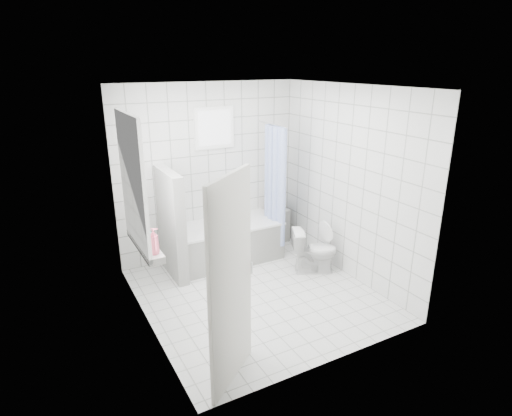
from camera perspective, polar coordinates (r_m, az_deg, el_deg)
ground at (r=5.65m, az=0.15°, el=-11.43°), size 3.00×3.00×0.00m
ceiling at (r=4.88m, az=0.18°, el=15.92°), size 3.00×3.00×0.00m
wall_back at (r=6.42m, az=-6.31°, el=4.80°), size 2.80×0.02×2.60m
wall_front at (r=3.95m, az=10.72°, el=-4.61°), size 2.80×0.02×2.60m
wall_left at (r=4.65m, az=-15.16°, el=-1.33°), size 0.02×3.00×2.60m
wall_right at (r=5.89m, az=12.20°, el=3.18°), size 0.02×3.00×2.60m
window_left at (r=4.85m, az=-15.81°, el=3.17°), size 0.01×0.90×1.40m
window_back at (r=6.30m, az=-5.51°, el=10.57°), size 0.50×0.01×0.50m
window_sill at (r=5.10m, az=-14.58°, el=-4.78°), size 0.18×1.02×0.08m
door at (r=3.84m, az=-3.37°, el=-10.06°), size 0.65×0.53×2.00m
bathtub at (r=6.46m, az=-3.84°, el=-4.51°), size 1.59×0.77×0.58m
partition_wall at (r=5.97m, az=-11.24°, el=-2.13°), size 0.15×0.85×1.50m
tiled_ledge at (r=7.12m, az=2.71°, el=-2.36°), size 0.40×0.24×0.55m
toilet at (r=6.14m, az=7.82°, el=-5.65°), size 0.72×0.59×0.64m
curtain_rod at (r=6.31m, az=2.08°, el=11.11°), size 0.02×0.80×0.02m
shower_curtain at (r=6.38m, az=2.58°, el=2.94°), size 0.14×0.48×1.78m
tub_faucet at (r=6.59m, az=-4.39°, el=1.15°), size 0.18×0.06×0.06m
sill_bottles at (r=5.01m, az=-14.55°, el=-3.10°), size 0.19×0.82×0.33m
ledge_bottles at (r=6.97m, az=2.72°, el=0.61°), size 0.20×0.20×0.25m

